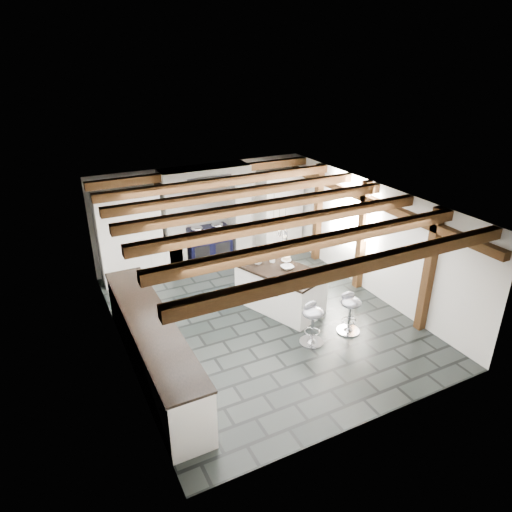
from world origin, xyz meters
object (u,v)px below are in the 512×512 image
range_cooker (208,245)px  bar_stool_far (312,319)px  bar_stool_near (350,308)px  kitchen_island (280,288)px

range_cooker → bar_stool_far: size_ratio=1.29×
range_cooker → bar_stool_near: 3.97m
range_cooker → bar_stool_far: bearing=-83.8°
kitchen_island → bar_stool_far: kitchen_island is taller
bar_stool_near → range_cooker: bearing=118.7°
kitchen_island → range_cooker: bearing=80.2°
kitchen_island → bar_stool_far: size_ratio=2.47×
kitchen_island → bar_stool_far: (-0.09, -1.27, 0.05)m
range_cooker → bar_stool_far: 3.80m
range_cooker → kitchen_island: size_ratio=0.52×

